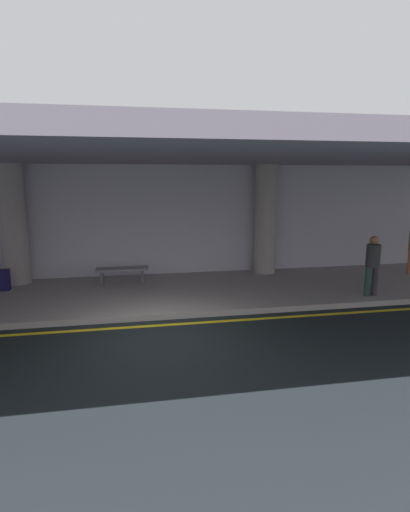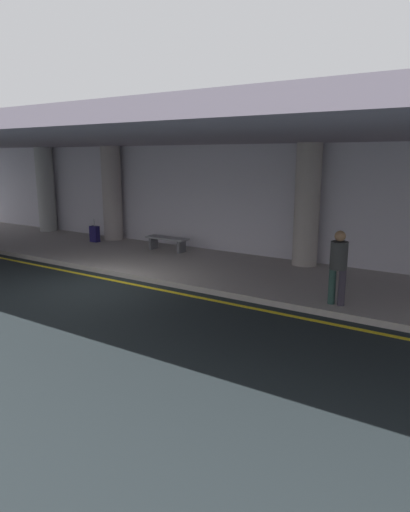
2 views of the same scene
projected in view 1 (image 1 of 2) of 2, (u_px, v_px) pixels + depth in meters
ground_plane at (159, 336)px, 8.86m from camera, size 60.00×60.00×0.00m
sidewalk at (151, 293)px, 11.84m from camera, size 26.00×4.20×0.15m
lane_stripe_yellow at (157, 325)px, 9.49m from camera, size 26.00×0.14×0.01m
support_column_left_mid at (14, 225)px, 12.39m from camera, size 0.76×0.76×3.65m
support_column_center at (266, 220)px, 13.83m from camera, size 0.76×0.76×3.65m
ceiling_overhang at (149, 155)px, 10.62m from camera, size 28.00×13.20×0.30m
terminal_back_wall at (146, 222)px, 13.66m from camera, size 26.00×0.30×3.80m
person_waiting_for_ride at (373, 262)px, 11.19m from camera, size 0.38×0.38×1.68m
suitcase_upright_primary at (3, 280)px, 11.84m from camera, size 0.36×0.22×0.90m
bench_metal at (122, 272)px, 12.63m from camera, size 1.60×0.50×0.48m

